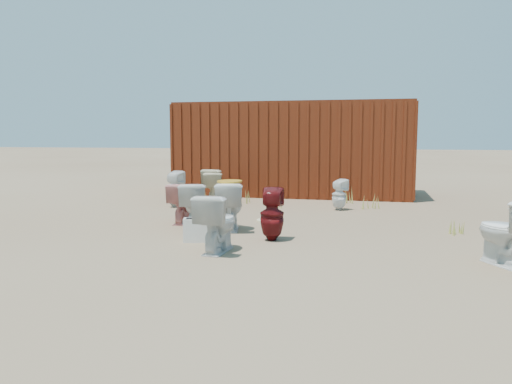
% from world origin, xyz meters
% --- Properties ---
extents(ground, '(100.00, 100.00, 0.00)m').
position_xyz_m(ground, '(0.00, 0.00, 0.00)').
color(ground, brown).
rests_on(ground, ground).
extents(shipping_container, '(6.00, 2.40, 2.40)m').
position_xyz_m(shipping_container, '(0.00, 5.20, 1.20)').
color(shipping_container, '#52190D').
rests_on(shipping_container, ground).
extents(toilet_front_a, '(0.58, 0.84, 0.78)m').
position_xyz_m(toilet_front_a, '(-0.84, -0.29, 0.39)').
color(toilet_front_a, silver).
rests_on(toilet_front_a, ground).
extents(toilet_front_pink, '(0.42, 0.72, 0.72)m').
position_xyz_m(toilet_front_pink, '(-1.25, 0.23, 0.36)').
color(toilet_front_pink, '#D5807B').
rests_on(toilet_front_pink, ground).
extents(toilet_front_c, '(0.48, 0.79, 0.78)m').
position_xyz_m(toilet_front_c, '(0.00, -1.75, 0.39)').
color(toilet_front_c, silver).
rests_on(toilet_front_c, ground).
extents(toilet_front_maroon, '(0.38, 0.39, 0.79)m').
position_xyz_m(toilet_front_maroon, '(0.58, -0.87, 0.39)').
color(toilet_front_maroon, '#5F1011').
rests_on(toilet_front_maroon, ground).
extents(toilet_front_e, '(0.80, 0.94, 0.83)m').
position_xyz_m(toilet_front_e, '(3.60, -1.69, 0.41)').
color(toilet_front_e, white).
rests_on(toilet_front_e, ground).
extents(toilet_back_a, '(0.41, 0.42, 0.79)m').
position_xyz_m(toilet_back_a, '(-2.15, 2.07, 0.40)').
color(toilet_back_a, silver).
rests_on(toilet_back_a, ground).
extents(toilet_back_beige_left, '(0.45, 0.74, 0.73)m').
position_xyz_m(toilet_back_beige_left, '(-1.43, 2.73, 0.37)').
color(toilet_back_beige_left, beige).
rests_on(toilet_back_beige_left, ground).
extents(toilet_back_beige_right, '(0.62, 0.87, 0.80)m').
position_xyz_m(toilet_back_beige_right, '(-1.40, 2.82, 0.40)').
color(toilet_back_beige_right, beige).
rests_on(toilet_back_beige_right, ground).
extents(toilet_back_yellowlid, '(0.60, 0.86, 0.80)m').
position_xyz_m(toilet_back_yellowlid, '(-0.26, -0.21, 0.40)').
color(toilet_back_yellowlid, white).
rests_on(toilet_back_yellowlid, ground).
extents(toilet_back_e, '(0.41, 0.41, 0.65)m').
position_xyz_m(toilet_back_e, '(1.37, 2.43, 0.33)').
color(toilet_back_e, white).
rests_on(toilet_back_e, ground).
extents(yellow_lid, '(0.40, 0.50, 0.02)m').
position_xyz_m(yellow_lid, '(-0.26, -0.21, 0.81)').
color(yellow_lid, gold).
rests_on(yellow_lid, toilet_back_yellowlid).
extents(loose_tank, '(0.53, 0.32, 0.35)m').
position_xyz_m(loose_tank, '(-0.43, -1.20, 0.17)').
color(loose_tank, silver).
rests_on(loose_tank, ground).
extents(loose_lid_near, '(0.49, 0.57, 0.02)m').
position_xyz_m(loose_lid_near, '(0.17, 0.77, 0.01)').
color(loose_lid_near, beige).
rests_on(loose_lid_near, ground).
extents(loose_lid_far, '(0.54, 0.58, 0.02)m').
position_xyz_m(loose_lid_far, '(-1.15, 2.23, 0.01)').
color(loose_lid_far, '#C8BE91').
rests_on(loose_lid_far, ground).
extents(weed_clump_a, '(0.36, 0.36, 0.30)m').
position_xyz_m(weed_clump_a, '(-1.92, 2.94, 0.15)').
color(weed_clump_a, '#9E9F3F').
rests_on(weed_clump_a, ground).
extents(weed_clump_b, '(0.32, 0.32, 0.29)m').
position_xyz_m(weed_clump_b, '(0.08, 2.36, 0.15)').
color(weed_clump_b, '#9E9F3F').
rests_on(weed_clump_b, ground).
extents(weed_clump_c, '(0.36, 0.36, 0.28)m').
position_xyz_m(weed_clump_c, '(2.00, 2.77, 0.14)').
color(weed_clump_c, '#9E9F3F').
rests_on(weed_clump_c, ground).
extents(weed_clump_d, '(0.30, 0.30, 0.30)m').
position_xyz_m(weed_clump_d, '(-0.86, 3.04, 0.15)').
color(weed_clump_d, '#9E9F3F').
rests_on(weed_clump_d, ground).
extents(weed_clump_e, '(0.34, 0.34, 0.33)m').
position_xyz_m(weed_clump_e, '(1.49, 3.50, 0.17)').
color(weed_clump_e, '#9E9F3F').
rests_on(weed_clump_e, ground).
extents(weed_clump_f, '(0.28, 0.28, 0.21)m').
position_xyz_m(weed_clump_f, '(3.32, 0.23, 0.11)').
color(weed_clump_f, '#9E9F3F').
rests_on(weed_clump_f, ground).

